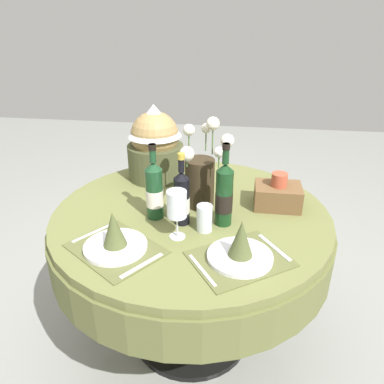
{
  "coord_description": "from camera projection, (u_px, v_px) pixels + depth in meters",
  "views": [
    {
      "loc": [
        0.21,
        -1.45,
        1.57
      ],
      "look_at": [
        0.0,
        0.03,
        0.83
      ],
      "focal_mm": 34.77,
      "sensor_mm": 36.0,
      "label": 1
    }
  ],
  "objects": [
    {
      "name": "ground",
      "position": [
        191.0,
        332.0,
        2.01
      ],
      "size": [
        8.0,
        8.0,
        0.0
      ],
      "primitive_type": "plane",
      "color": "gray"
    },
    {
      "name": "wine_bottle_left",
      "position": [
        224.0,
        195.0,
        1.52
      ],
      "size": [
        0.07,
        0.07,
        0.36
      ],
      "color": "#143819",
      "rests_on": "dining_table"
    },
    {
      "name": "gift_tub_back_left",
      "position": [
        155.0,
        141.0,
        1.93
      ],
      "size": [
        0.29,
        0.29,
        0.39
      ],
      "color": "#474C2D",
      "rests_on": "dining_table"
    },
    {
      "name": "tumbler_near_right",
      "position": [
        205.0,
        218.0,
        1.51
      ],
      "size": [
        0.06,
        0.06,
        0.11
      ],
      "primitive_type": "cylinder",
      "color": "silver",
      "rests_on": "dining_table"
    },
    {
      "name": "place_setting_left",
      "position": [
        115.0,
        239.0,
        1.39
      ],
      "size": [
        0.43,
        0.41,
        0.16
      ],
      "color": "brown",
      "rests_on": "dining_table"
    },
    {
      "name": "wine_bottle_centre",
      "position": [
        182.0,
        198.0,
        1.53
      ],
      "size": [
        0.07,
        0.07,
        0.31
      ],
      "color": "black",
      "rests_on": "dining_table"
    },
    {
      "name": "dining_table",
      "position": [
        191.0,
        236.0,
        1.74
      ],
      "size": [
        1.27,
        1.27,
        0.75
      ],
      "color": "olive",
      "rests_on": "ground"
    },
    {
      "name": "wine_bottle_right",
      "position": [
        154.0,
        190.0,
        1.58
      ],
      "size": [
        0.08,
        0.08,
        0.33
      ],
      "color": "#194223",
      "rests_on": "dining_table"
    },
    {
      "name": "place_setting_right",
      "position": [
        240.0,
        249.0,
        1.33
      ],
      "size": [
        0.43,
        0.41,
        0.16
      ],
      "color": "brown",
      "rests_on": "dining_table"
    },
    {
      "name": "flower_vase",
      "position": [
        201.0,
        174.0,
        1.67
      ],
      "size": [
        0.22,
        0.26,
        0.4
      ],
      "color": "#332819",
      "rests_on": "dining_table"
    },
    {
      "name": "wine_glass_left",
      "position": [
        177.0,
        205.0,
        1.42
      ],
      "size": [
        0.08,
        0.08,
        0.2
      ],
      "color": "silver",
      "rests_on": "dining_table"
    },
    {
      "name": "woven_basket_side_right",
      "position": [
        278.0,
        195.0,
        1.69
      ],
      "size": [
        0.21,
        0.16,
        0.16
      ],
      "color": "brown",
      "rests_on": "dining_table"
    }
  ]
}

